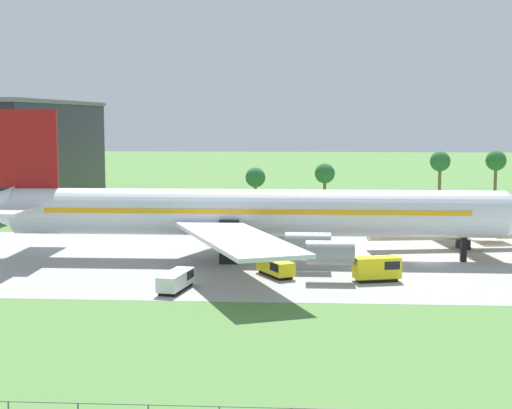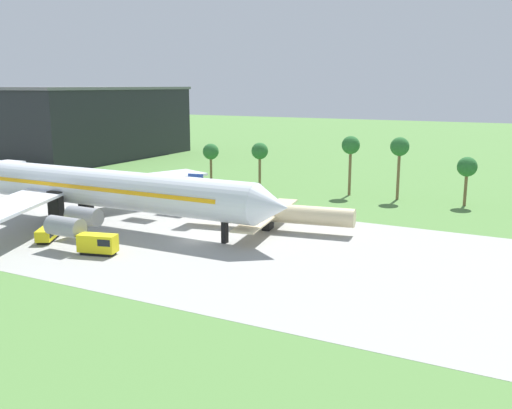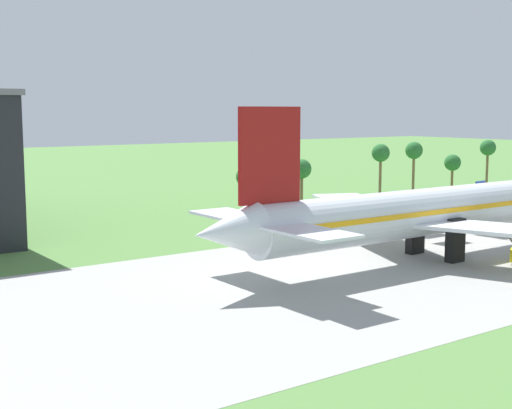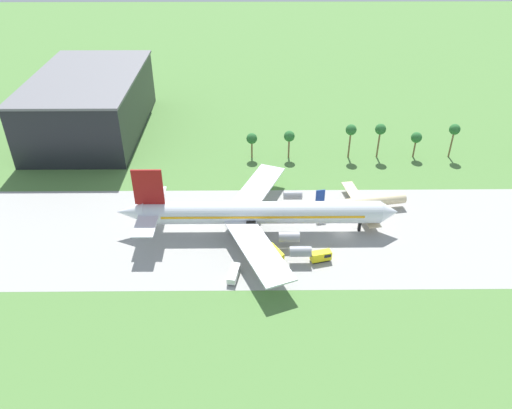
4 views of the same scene
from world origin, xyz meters
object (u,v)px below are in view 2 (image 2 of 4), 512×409
at_px(regional_aircraft, 267,212).
at_px(fuel_truck, 48,233).
at_px(jet_airliner, 78,186).
at_px(terminal_building, 85,122).
at_px(baggage_tug, 99,244).

bearing_deg(regional_aircraft, fuel_truck, -140.49).
distance_m(jet_airliner, regional_aircraft, 30.77).
xyz_separation_m(regional_aircraft, terminal_building, (-89.40, 54.64, 8.02)).
bearing_deg(jet_airliner, terminal_building, 133.18).
relative_size(fuel_truck, terminal_building, 0.10).
xyz_separation_m(baggage_tug, fuel_truck, (-11.26, 1.81, -0.40)).
bearing_deg(fuel_truck, terminal_building, 130.76).
distance_m(regional_aircraft, terminal_building, 105.09).
height_order(jet_airliner, terminal_building, terminal_building).
bearing_deg(regional_aircraft, terminal_building, 148.57).
xyz_separation_m(fuel_truck, terminal_building, (-64.68, 75.03, 9.61)).
bearing_deg(baggage_tug, jet_airliner, 141.24).
bearing_deg(terminal_building, fuel_truck, -49.24).
bearing_deg(jet_airliner, regional_aircraft, 18.51).
bearing_deg(terminal_building, jet_airliner, -46.82).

